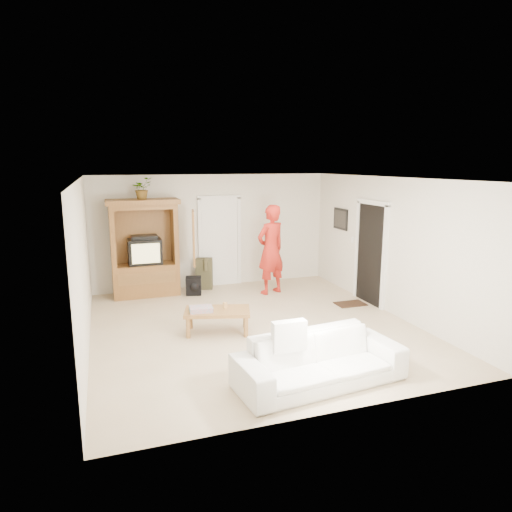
{
  "coord_description": "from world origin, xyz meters",
  "views": [
    {
      "loc": [
        -2.43,
        -7.29,
        2.85
      ],
      "look_at": [
        0.25,
        0.6,
        1.15
      ],
      "focal_mm": 32.0,
      "sensor_mm": 36.0,
      "label": 1
    }
  ],
  "objects_px": {
    "armoire": "(146,254)",
    "coffee_table": "(217,313)",
    "man": "(271,250)",
    "sofa": "(320,360)"
  },
  "relations": [
    {
      "from": "armoire",
      "to": "coffee_table",
      "type": "relative_size",
      "value": 1.72
    },
    {
      "from": "coffee_table",
      "to": "man",
      "type": "bearing_deg",
      "value": 65.17
    },
    {
      "from": "coffee_table",
      "to": "armoire",
      "type": "bearing_deg",
      "value": 124.1
    },
    {
      "from": "armoire",
      "to": "sofa",
      "type": "height_order",
      "value": "armoire"
    },
    {
      "from": "armoire",
      "to": "man",
      "type": "xyz_separation_m",
      "value": [
        2.61,
        -0.74,
        0.08
      ]
    },
    {
      "from": "coffee_table",
      "to": "sofa",
      "type": "bearing_deg",
      "value": -53.79
    },
    {
      "from": "sofa",
      "to": "coffee_table",
      "type": "distance_m",
      "value": 2.37
    },
    {
      "from": "sofa",
      "to": "armoire",
      "type": "bearing_deg",
      "value": 102.98
    },
    {
      "from": "armoire",
      "to": "man",
      "type": "relative_size",
      "value": 1.06
    },
    {
      "from": "man",
      "to": "sofa",
      "type": "bearing_deg",
      "value": 56.91
    }
  ]
}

